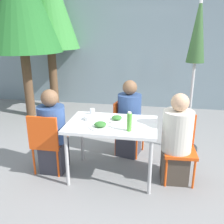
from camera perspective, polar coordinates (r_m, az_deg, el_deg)
The scene contains 16 objects.
ground_plane at distance 3.53m, azimuth 0.00°, elevation -14.12°, with size 24.00×24.00×0.00m, color gray.
building_facade at distance 6.30m, azimuth 5.48°, elevation 14.90°, with size 10.00×0.20×3.00m.
dining_table at distance 3.21m, azimuth 0.00°, elevation -3.76°, with size 1.14×0.77×0.76m.
chair_left at distance 3.46m, azimuth -14.67°, elevation -6.11°, with size 0.40×0.40×0.85m.
person_left at distance 3.49m, azimuth -13.45°, elevation -4.91°, with size 0.36×0.36×1.16m.
chair_right at distance 3.37m, azimuth 15.15°, elevation -6.83°, with size 0.42×0.42×0.85m.
person_right at distance 3.27m, azimuth 14.52°, elevation -6.60°, with size 0.37×0.37×1.18m.
chair_far at distance 3.91m, azimuth 3.04°, elevation -2.54°, with size 0.48×0.48×0.85m.
person_far at distance 3.82m, azimuth 3.92°, elevation -2.07°, with size 0.38×0.38×1.19m.
closed_umbrella at distance 3.93m, azimuth 18.82°, elevation 14.83°, with size 0.36×0.36×2.39m.
plate_0 at distance 3.26m, azimuth 1.11°, elevation -1.56°, with size 0.24×0.24×0.07m.
plate_1 at distance 3.03m, azimuth -2.68°, elevation -3.09°, with size 0.27×0.27×0.07m.
bottle at distance 2.91m, azimuth 3.99°, elevation -2.24°, with size 0.06×0.06×0.24m.
drinking_cup at distance 3.50m, azimuth -4.52°, elevation 0.11°, with size 0.07×0.07×0.08m.
salad_bowl at distance 3.31m, azimuth -4.97°, elevation -1.32°, with size 0.16×0.16×0.05m.
tree_behind_left at distance 6.26m, azimuth -14.55°, elevation 23.43°, with size 1.36×1.36×3.58m.
Camera 1 is at (0.51, -2.92, 1.91)m, focal length 40.00 mm.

